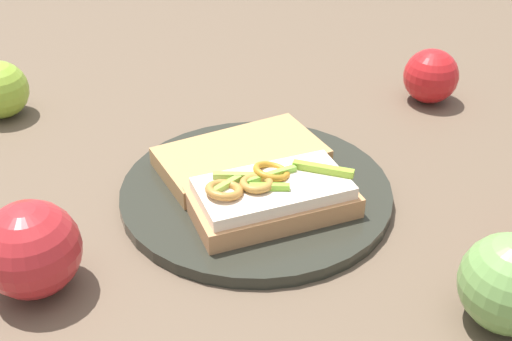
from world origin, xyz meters
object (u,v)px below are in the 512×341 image
object	(u,v)px
bread_slice_side	(241,157)
apple_3	(510,284)
plate	(256,192)
apple_0	(431,76)
sandwich	(271,196)
apple_4	(31,249)

from	to	relation	value
bread_slice_side	apple_3	size ratio (longest dim) A/B	2.11
plate	apple_3	distance (m)	0.27
apple_0	sandwich	bearing A→B (deg)	70.60
plate	apple_4	world-z (taller)	apple_4
sandwich	apple_0	bearing A→B (deg)	-149.93
plate	apple_4	distance (m)	0.23
apple_0	plate	bearing A→B (deg)	63.76
plate	apple_0	world-z (taller)	apple_0
plate	apple_4	bearing A→B (deg)	55.00
apple_3	apple_0	bearing A→B (deg)	-74.37
plate	sandwich	world-z (taller)	sandwich
sandwich	bread_slice_side	size ratio (longest dim) A/B	1.01
apple_0	apple_4	world-z (taller)	apple_4
apple_3	apple_4	world-z (taller)	apple_4
plate	bread_slice_side	xyz separation A→B (m)	(0.03, -0.03, 0.02)
bread_slice_side	apple_4	world-z (taller)	apple_4
apple_0	apple_4	xyz separation A→B (m)	(0.27, 0.47, 0.01)
plate	sandwich	size ratio (longest dim) A/B	1.61
apple_0	apple_3	world-z (taller)	apple_3
sandwich	apple_4	world-z (taller)	apple_4
sandwich	bread_slice_side	distance (m)	0.09
sandwich	plate	bearing A→B (deg)	-91.56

